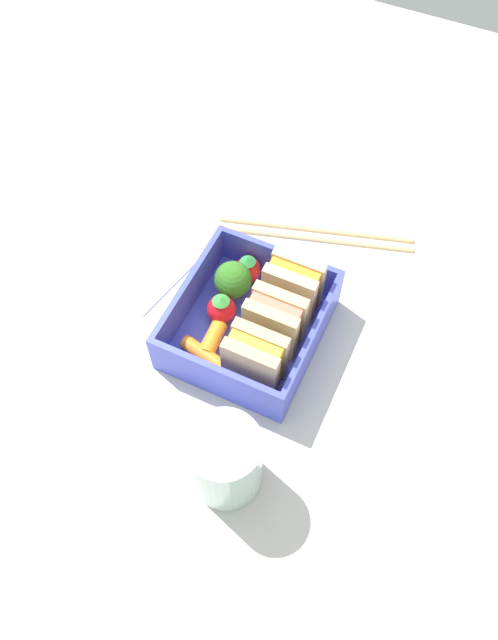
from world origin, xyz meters
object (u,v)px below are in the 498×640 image
object	(u,v)px
sandwich_left	(293,286)
broccoli_floret	(233,280)
carrot_stick_left	(204,355)
strawberry_left	(248,269)
carrot_stick_far_left	(213,338)
chopstick_pair	(316,233)
drinking_glass	(226,461)
sandwich_center_left	(275,321)
folded_napkin	(143,257)
strawberry_far_left	(222,308)
sandwich_center	(255,359)

from	to	relation	value
sandwich_left	broccoli_floret	distance (cm)	6.03
broccoli_floret	carrot_stick_left	world-z (taller)	broccoli_floret
strawberry_left	carrot_stick_far_left	world-z (taller)	strawberry_left
chopstick_pair	drinking_glass	distance (cm)	29.41
broccoli_floret	drinking_glass	world-z (taller)	drinking_glass
strawberry_left	drinking_glass	bearing A→B (deg)	20.05
sandwich_left	sandwich_center_left	xyz separation A→B (cm)	(4.43, 0.00, 0.00)
strawberry_left	folded_napkin	world-z (taller)	strawberry_left
sandwich_center_left	strawberry_left	world-z (taller)	sandwich_center_left
broccoli_floret	strawberry_far_left	bearing A→B (deg)	2.16
strawberry_left	carrot_stick_left	bearing A→B (deg)	1.47
broccoli_floret	carrot_stick_left	distance (cm)	8.10
carrot_stick_far_left	strawberry_left	bearing A→B (deg)	-178.35
carrot_stick_left	broccoli_floret	bearing A→B (deg)	-175.06
sandwich_center_left	carrot_stick_far_left	xyz separation A→B (cm)	(3.02, -5.16, -2.35)
strawberry_far_left	chopstick_pair	size ratio (longest dim) A/B	0.16
chopstick_pair	drinking_glass	size ratio (longest dim) A/B	2.50
sandwich_left	drinking_glass	size ratio (longest dim) A/B	0.73
sandwich_center	strawberry_far_left	bearing A→B (deg)	-128.08
sandwich_left	drinking_glass	world-z (taller)	drinking_glass
sandwich_center	broccoli_floret	size ratio (longest dim) A/B	1.36
strawberry_left	folded_napkin	bearing A→B (deg)	-81.55
strawberry_far_left	chopstick_pair	bearing A→B (deg)	163.57
folded_napkin	chopstick_pair	bearing A→B (deg)	124.69
broccoli_floret	folded_napkin	distance (cm)	12.04
broccoli_floret	chopstick_pair	xyz separation A→B (cm)	(-11.87, 4.45, -3.56)
sandwich_left	strawberry_left	xyz separation A→B (cm)	(-1.10, -5.41, -1.66)
sandwich_center_left	carrot_stick_far_left	distance (cm)	6.43
sandwich_center_left	drinking_glass	xyz separation A→B (cm)	(14.21, 1.79, -0.04)
sandwich_center	folded_napkin	size ratio (longest dim) A/B	0.56
sandwich_center_left	chopstick_pair	bearing A→B (deg)	-174.70
sandwich_center_left	drinking_glass	world-z (taller)	drinking_glass
sandwich_left	strawberry_left	size ratio (longest dim) A/B	1.88
carrot_stick_far_left	sandwich_center_left	bearing A→B (deg)	120.29
drinking_glass	sandwich_center	bearing A→B (deg)	-169.60
strawberry_left	carrot_stick_left	world-z (taller)	strawberry_left
carrot_stick_left	carrot_stick_far_left	bearing A→B (deg)	-179.34
strawberry_left	drinking_glass	distance (cm)	21.08
carrot_stick_left	chopstick_pair	bearing A→B (deg)	169.16
sandwich_center_left	carrot_stick_far_left	world-z (taller)	sandwich_center_left
broccoli_floret	carrot_stick_far_left	xyz separation A→B (cm)	(5.90, 0.65, -1.91)
carrot_stick_far_left	carrot_stick_left	distance (cm)	1.92
carrot_stick_far_left	folded_napkin	distance (cm)	13.97
broccoli_floret	sandwich_left	bearing A→B (deg)	104.89
carrot_stick_left	folded_napkin	xyz separation A→B (cm)	(-8.71, -12.10, -1.72)
carrot_stick_far_left	carrot_stick_left	world-z (taller)	carrot_stick_far_left
sandwich_left	carrot_stick_far_left	xyz separation A→B (cm)	(7.45, -5.16, -2.35)
sandwich_center_left	drinking_glass	size ratio (longest dim) A/B	0.73
strawberry_far_left	drinking_glass	world-z (taller)	drinking_glass
sandwich_center	carrot_stick_left	world-z (taller)	sandwich_center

